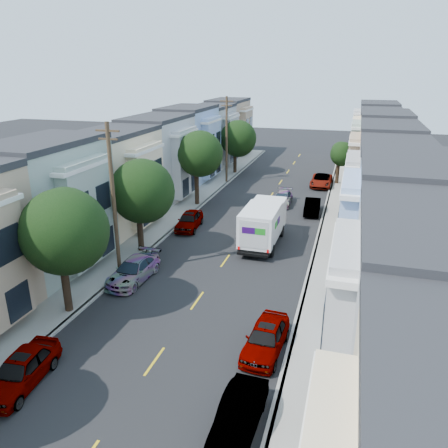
{
  "coord_description": "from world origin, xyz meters",
  "views": [
    {
      "loc": [
        8.11,
        -21.7,
        13.21
      ],
      "look_at": [
        -0.6,
        7.69,
        2.2
      ],
      "focal_mm": 35.0,
      "sensor_mm": 36.0,
      "label": 1
    }
  ],
  "objects_px": {
    "tree_e": "(237,139)",
    "parked_right_a": "(239,415)",
    "utility_pole_near": "(114,201)",
    "utility_pole_far": "(227,140)",
    "tree_b": "(63,232)",
    "parked_right_b": "(266,338)",
    "parked_right_c": "(312,207)",
    "lead_sedan": "(282,199)",
    "tree_c": "(141,191)",
    "parked_right_d": "(321,181)",
    "fedex_truck": "(263,222)",
    "parked_left_c": "(134,270)",
    "parked_left_d": "(189,221)",
    "tree_d": "(199,154)",
    "parked_left_b": "(21,370)",
    "tree_far_r": "(342,154)"
  },
  "relations": [
    {
      "from": "parked_right_c",
      "to": "utility_pole_near",
      "type": "bearing_deg",
      "value": -126.17
    },
    {
      "from": "tree_c",
      "to": "parked_left_c",
      "type": "xyz_separation_m",
      "value": [
        1.4,
        -4.45,
        -4.07
      ]
    },
    {
      "from": "tree_d",
      "to": "parked_right_b",
      "type": "relative_size",
      "value": 1.65
    },
    {
      "from": "tree_b",
      "to": "tree_far_r",
      "type": "xyz_separation_m",
      "value": [
        13.2,
        34.3,
        -1.35
      ]
    },
    {
      "from": "tree_far_r",
      "to": "parked_right_c",
      "type": "height_order",
      "value": "tree_far_r"
    },
    {
      "from": "tree_b",
      "to": "tree_d",
      "type": "distance_m",
      "value": 21.59
    },
    {
      "from": "tree_c",
      "to": "parked_left_d",
      "type": "distance_m",
      "value": 7.19
    },
    {
      "from": "tree_far_r",
      "to": "parked_right_b",
      "type": "bearing_deg",
      "value": -93.29
    },
    {
      "from": "tree_b",
      "to": "parked_left_c",
      "type": "height_order",
      "value": "tree_b"
    },
    {
      "from": "tree_b",
      "to": "parked_right_c",
      "type": "distance_m",
      "value": 25.16
    },
    {
      "from": "tree_d",
      "to": "parked_left_c",
      "type": "relative_size",
      "value": 1.6
    },
    {
      "from": "parked_right_d",
      "to": "tree_c",
      "type": "bearing_deg",
      "value": -114.77
    },
    {
      "from": "tree_b",
      "to": "parked_right_b",
      "type": "relative_size",
      "value": 1.61
    },
    {
      "from": "parked_left_d",
      "to": "parked_right_b",
      "type": "xyz_separation_m",
      "value": [
        9.8,
        -15.29,
        0.0
      ]
    },
    {
      "from": "utility_pole_near",
      "to": "tree_d",
      "type": "bearing_deg",
      "value": 90.01
    },
    {
      "from": "tree_b",
      "to": "tree_e",
      "type": "height_order",
      "value": "tree_b"
    },
    {
      "from": "parked_right_c",
      "to": "parked_left_d",
      "type": "bearing_deg",
      "value": -146.1
    },
    {
      "from": "tree_e",
      "to": "fedex_truck",
      "type": "relative_size",
      "value": 1.03
    },
    {
      "from": "tree_d",
      "to": "utility_pole_near",
      "type": "relative_size",
      "value": 0.75
    },
    {
      "from": "parked_left_b",
      "to": "parked_right_a",
      "type": "height_order",
      "value": "parked_left_b"
    },
    {
      "from": "tree_c",
      "to": "parked_right_d",
      "type": "bearing_deg",
      "value": 64.61
    },
    {
      "from": "tree_c",
      "to": "parked_left_c",
      "type": "distance_m",
      "value": 6.19
    },
    {
      "from": "lead_sedan",
      "to": "parked_right_d",
      "type": "xyz_separation_m",
      "value": [
        3.22,
        8.51,
        0.06
      ]
    },
    {
      "from": "lead_sedan",
      "to": "parked_left_c",
      "type": "bearing_deg",
      "value": -109.47
    },
    {
      "from": "parked_left_d",
      "to": "lead_sedan",
      "type": "bearing_deg",
      "value": 49.28
    },
    {
      "from": "tree_d",
      "to": "tree_b",
      "type": "bearing_deg",
      "value": -90.0
    },
    {
      "from": "parked_right_b",
      "to": "parked_left_c",
      "type": "bearing_deg",
      "value": 156.26
    },
    {
      "from": "tree_c",
      "to": "parked_left_c",
      "type": "bearing_deg",
      "value": -72.52
    },
    {
      "from": "parked_right_a",
      "to": "parked_right_d",
      "type": "relative_size",
      "value": 0.8
    },
    {
      "from": "utility_pole_far",
      "to": "parked_right_b",
      "type": "bearing_deg",
      "value": -70.53
    },
    {
      "from": "tree_b",
      "to": "parked_left_b",
      "type": "bearing_deg",
      "value": -76.47
    },
    {
      "from": "tree_d",
      "to": "parked_left_b",
      "type": "distance_m",
      "value": 27.81
    },
    {
      "from": "tree_c",
      "to": "utility_pole_near",
      "type": "relative_size",
      "value": 0.71
    },
    {
      "from": "parked_right_b",
      "to": "utility_pole_far",
      "type": "bearing_deg",
      "value": 113.02
    },
    {
      "from": "lead_sedan",
      "to": "tree_b",
      "type": "bearing_deg",
      "value": -109.12
    },
    {
      "from": "utility_pole_near",
      "to": "lead_sedan",
      "type": "bearing_deg",
      "value": 67.11
    },
    {
      "from": "utility_pole_near",
      "to": "lead_sedan",
      "type": "height_order",
      "value": "utility_pole_near"
    },
    {
      "from": "tree_d",
      "to": "tree_e",
      "type": "xyz_separation_m",
      "value": [
        0.0,
        14.74,
        -0.65
      ]
    },
    {
      "from": "tree_e",
      "to": "parked_right_c",
      "type": "distance_m",
      "value": 18.51
    },
    {
      "from": "tree_e",
      "to": "utility_pole_far",
      "type": "distance_m",
      "value": 5.08
    },
    {
      "from": "tree_e",
      "to": "utility_pole_near",
      "type": "distance_m",
      "value": 31.05
    },
    {
      "from": "tree_far_r",
      "to": "fedex_truck",
      "type": "distance_m",
      "value": 21.72
    },
    {
      "from": "fedex_truck",
      "to": "parked_left_c",
      "type": "distance_m",
      "value": 11.02
    },
    {
      "from": "tree_c",
      "to": "parked_right_b",
      "type": "relative_size",
      "value": 1.57
    },
    {
      "from": "tree_e",
      "to": "lead_sedan",
      "type": "relative_size",
      "value": 1.63
    },
    {
      "from": "parked_right_c",
      "to": "tree_e",
      "type": "bearing_deg",
      "value": 125.71
    },
    {
      "from": "tree_e",
      "to": "parked_right_a",
      "type": "distance_m",
      "value": 43.56
    },
    {
      "from": "utility_pole_near",
      "to": "utility_pole_far",
      "type": "distance_m",
      "value": 26.0
    },
    {
      "from": "parked_right_c",
      "to": "tree_b",
      "type": "bearing_deg",
      "value": -119.41
    },
    {
      "from": "parked_right_d",
      "to": "utility_pole_near",
      "type": "bearing_deg",
      "value": -111.59
    }
  ]
}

